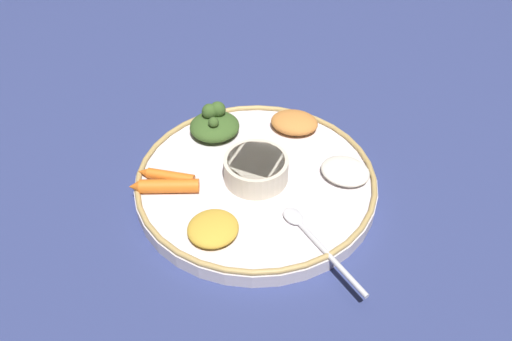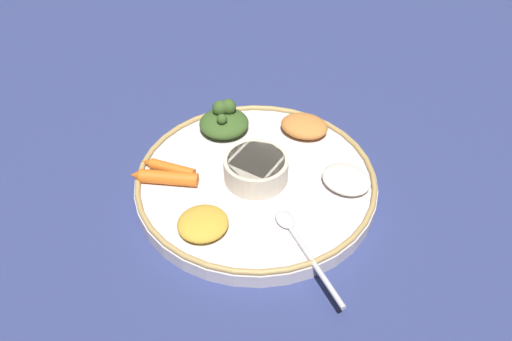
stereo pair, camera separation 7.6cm
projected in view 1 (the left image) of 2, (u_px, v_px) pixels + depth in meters
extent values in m
plane|color=navy|center=(256.00, 189.00, 0.78)|extent=(2.40, 2.40, 0.00)
cylinder|color=silver|center=(256.00, 183.00, 0.78)|extent=(0.35, 0.35, 0.02)
torus|color=tan|center=(256.00, 177.00, 0.77)|extent=(0.35, 0.35, 0.01)
cylinder|color=beige|center=(256.00, 169.00, 0.76)|extent=(0.09, 0.09, 0.04)
cylinder|color=brown|center=(256.00, 161.00, 0.75)|extent=(0.08, 0.08, 0.01)
ellipsoid|color=silver|center=(293.00, 216.00, 0.71)|extent=(0.04, 0.03, 0.01)
cylinder|color=silver|center=(332.00, 258.00, 0.66)|extent=(0.13, 0.03, 0.01)
ellipsoid|color=#385623|center=(215.00, 126.00, 0.84)|extent=(0.10, 0.10, 0.03)
sphere|color=#385623|center=(218.00, 109.00, 0.83)|extent=(0.03, 0.03, 0.03)
sphere|color=#385623|center=(210.00, 111.00, 0.83)|extent=(0.02, 0.02, 0.02)
sphere|color=#385623|center=(213.00, 122.00, 0.81)|extent=(0.02, 0.02, 0.02)
cylinder|color=orange|center=(171.00, 176.00, 0.76)|extent=(0.07, 0.05, 0.02)
cone|color=orange|center=(143.00, 172.00, 0.77)|extent=(0.02, 0.02, 0.01)
cylinder|color=orange|center=(169.00, 186.00, 0.74)|extent=(0.07, 0.08, 0.02)
cone|color=orange|center=(134.00, 187.00, 0.74)|extent=(0.02, 0.02, 0.02)
ellipsoid|color=gold|center=(213.00, 228.00, 0.68)|extent=(0.07, 0.07, 0.02)
ellipsoid|color=#C67A38|center=(294.00, 122.00, 0.85)|extent=(0.10, 0.09, 0.02)
ellipsoid|color=silver|center=(345.00, 171.00, 0.77)|extent=(0.09, 0.08, 0.02)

